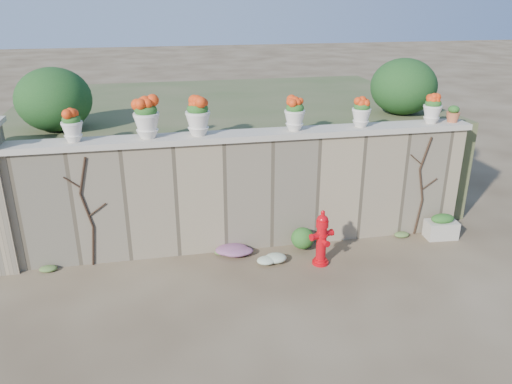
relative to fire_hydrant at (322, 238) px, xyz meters
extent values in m
plane|color=#483824|center=(-1.08, -0.85, -0.49)|extent=(80.00, 80.00, 0.00)
cube|color=#8D7B5E|center=(-1.08, 0.95, 0.51)|extent=(8.00, 0.40, 2.00)
cube|color=#B9B29D|center=(-1.08, 0.95, 1.56)|extent=(8.10, 0.52, 0.10)
cube|color=#384C23|center=(-1.08, 4.15, 0.51)|extent=(9.00, 6.00, 2.00)
ellipsoid|color=#143814|center=(-4.28, 2.15, 2.06)|extent=(1.30, 1.30, 1.10)
ellipsoid|color=#143814|center=(2.32, 2.15, 2.06)|extent=(1.30, 1.30, 1.10)
cylinder|color=black|center=(-3.74, 0.73, -0.14)|extent=(0.12, 0.04, 0.70)
cylinder|color=black|center=(-3.77, 0.73, 0.51)|extent=(0.17, 0.04, 0.61)
cylinder|color=black|center=(-3.76, 0.73, 1.11)|extent=(0.18, 0.04, 0.61)
cylinder|color=black|center=(-3.60, 0.73, 0.51)|extent=(0.30, 0.02, 0.22)
cylinder|color=black|center=(-3.93, 0.73, 1.01)|extent=(0.25, 0.02, 0.21)
cylinder|color=black|center=(2.16, 0.73, -0.14)|extent=(0.12, 0.04, 0.70)
cylinder|color=black|center=(2.13, 0.73, 0.51)|extent=(0.17, 0.04, 0.61)
cylinder|color=black|center=(2.14, 0.73, 1.11)|extent=(0.18, 0.04, 0.61)
cylinder|color=black|center=(2.30, 0.73, 0.51)|extent=(0.30, 0.02, 0.22)
cylinder|color=black|center=(1.97, 0.73, 1.01)|extent=(0.25, 0.02, 0.21)
cylinder|color=red|center=(0.00, 0.00, -0.47)|extent=(0.28, 0.28, 0.05)
cylinder|color=red|center=(0.00, 0.00, -0.10)|extent=(0.17, 0.17, 0.61)
cylinder|color=red|center=(0.00, 0.00, 0.05)|extent=(0.21, 0.21, 0.04)
cylinder|color=red|center=(0.00, 0.00, 0.26)|extent=(0.21, 0.21, 0.12)
ellipsoid|color=red|center=(0.00, 0.00, 0.36)|extent=(0.19, 0.19, 0.14)
cylinder|color=red|center=(0.00, 0.00, 0.44)|extent=(0.07, 0.07, 0.10)
cylinder|color=red|center=(-0.13, -0.04, 0.05)|extent=(0.16, 0.14, 0.10)
cylinder|color=red|center=(0.13, 0.04, 0.05)|extent=(0.16, 0.14, 0.10)
cylinder|color=red|center=(0.03, -0.10, -0.05)|extent=(0.11, 0.12, 0.09)
cube|color=#B9B29D|center=(2.52, 0.49, -0.33)|extent=(0.59, 0.38, 0.33)
ellipsoid|color=#1E5119|center=(2.52, 0.49, -0.10)|extent=(0.46, 0.30, 0.17)
ellipsoid|color=#1E5119|center=(-0.14, 0.46, -0.21)|extent=(0.59, 0.53, 0.56)
ellipsoid|color=#B524A3|center=(-1.31, 0.58, -0.38)|extent=(0.81, 0.54, 0.22)
ellipsoid|color=white|center=(-0.80, 0.18, -0.39)|extent=(0.57, 0.46, 0.20)
ellipsoid|color=#1E5119|center=(-3.85, 0.95, 1.96)|extent=(0.28, 0.28, 0.17)
ellipsoid|color=red|center=(-3.85, 0.95, 2.03)|extent=(0.25, 0.25, 0.18)
ellipsoid|color=#1E5119|center=(-2.71, 0.95, 2.06)|extent=(0.36, 0.36, 0.22)
ellipsoid|color=red|center=(-2.71, 0.95, 2.15)|extent=(0.31, 0.31, 0.22)
ellipsoid|color=#1E5119|center=(-1.89, 0.95, 2.04)|extent=(0.35, 0.35, 0.21)
ellipsoid|color=red|center=(-1.89, 0.95, 2.13)|extent=(0.31, 0.31, 0.22)
ellipsoid|color=#1E5119|center=(-0.26, 0.95, 1.99)|extent=(0.31, 0.31, 0.18)
ellipsoid|color=red|center=(-0.26, 0.95, 2.07)|extent=(0.27, 0.27, 0.19)
ellipsoid|color=#1E5119|center=(0.94, 0.95, 1.96)|extent=(0.28, 0.28, 0.17)
ellipsoid|color=red|center=(0.94, 0.95, 2.03)|extent=(0.25, 0.25, 0.18)
ellipsoid|color=#1E5119|center=(2.29, 0.95, 1.96)|extent=(0.28, 0.28, 0.17)
ellipsoid|color=red|center=(2.29, 0.95, 2.04)|extent=(0.25, 0.25, 0.18)
ellipsoid|color=#1E5119|center=(2.72, 0.95, 1.83)|extent=(0.20, 0.20, 0.14)
camera|label=1|loc=(-2.55, -7.06, 3.77)|focal=35.00mm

